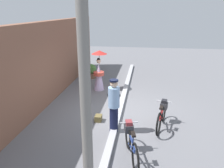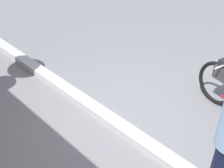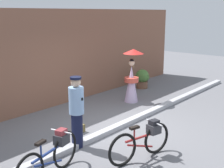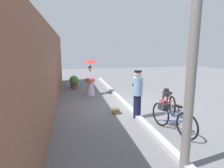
{
  "view_description": "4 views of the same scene",
  "coord_description": "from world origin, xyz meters",
  "px_view_note": "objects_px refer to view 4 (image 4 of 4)",
  "views": [
    {
      "loc": [
        -7.48,
        -0.84,
        3.56
      ],
      "look_at": [
        0.69,
        0.39,
        0.82
      ],
      "focal_mm": 35.91,
      "sensor_mm": 36.0,
      "label": 1
    },
    {
      "loc": [
        -2.07,
        2.22,
        2.87
      ],
      "look_at": [
        -0.02,
        0.23,
        0.93
      ],
      "focal_mm": 46.7,
      "sensor_mm": 36.0,
      "label": 2
    },
    {
      "loc": [
        -5.67,
        -4.69,
        3.04
      ],
      "look_at": [
        0.06,
        0.26,
        1.18
      ],
      "focal_mm": 47.06,
      "sensor_mm": 36.0,
      "label": 3
    },
    {
      "loc": [
        -7.4,
        2.22,
        2.4
      ],
      "look_at": [
        -0.14,
        0.61,
        0.98
      ],
      "focal_mm": 30.45,
      "sensor_mm": 36.0,
      "label": 4
    }
  ],
  "objects_px": {
    "person_officer": "(137,93)",
    "potted_plant_by_door": "(74,82)",
    "backpack_on_pavement": "(116,111)",
    "bicycle_far_side": "(171,116)",
    "bicycle_near_officer": "(168,100)",
    "person_with_parasol": "(90,78)",
    "utility_pole": "(193,48)"
  },
  "relations": [
    {
      "from": "bicycle_far_side",
      "to": "person_with_parasol",
      "type": "bearing_deg",
      "value": 20.41
    },
    {
      "from": "bicycle_far_side",
      "to": "person_with_parasol",
      "type": "distance_m",
      "value": 5.21
    },
    {
      "from": "bicycle_far_side",
      "to": "utility_pole",
      "type": "xyz_separation_m",
      "value": [
        -1.7,
        0.63,
        1.95
      ]
    },
    {
      "from": "person_officer",
      "to": "person_with_parasol",
      "type": "relative_size",
      "value": 0.91
    },
    {
      "from": "bicycle_far_side",
      "to": "backpack_on_pavement",
      "type": "bearing_deg",
      "value": 33.86
    },
    {
      "from": "person_with_parasol",
      "to": "backpack_on_pavement",
      "type": "relative_size",
      "value": 6.31
    },
    {
      "from": "bicycle_near_officer",
      "to": "person_officer",
      "type": "relative_size",
      "value": 0.98
    },
    {
      "from": "potted_plant_by_door",
      "to": "bicycle_far_side",
      "type": "bearing_deg",
      "value": -158.66
    },
    {
      "from": "potted_plant_by_door",
      "to": "utility_pole",
      "type": "height_order",
      "value": "utility_pole"
    },
    {
      "from": "backpack_on_pavement",
      "to": "bicycle_near_officer",
      "type": "bearing_deg",
      "value": -91.57
    },
    {
      "from": "bicycle_far_side",
      "to": "person_officer",
      "type": "relative_size",
      "value": 1.05
    },
    {
      "from": "bicycle_far_side",
      "to": "person_officer",
      "type": "xyz_separation_m",
      "value": [
        1.2,
        0.6,
        0.44
      ]
    },
    {
      "from": "backpack_on_pavement",
      "to": "bicycle_far_side",
      "type": "bearing_deg",
      "value": -146.14
    },
    {
      "from": "person_officer",
      "to": "potted_plant_by_door",
      "type": "bearing_deg",
      "value": 20.16
    },
    {
      "from": "person_officer",
      "to": "potted_plant_by_door",
      "type": "relative_size",
      "value": 2.15
    },
    {
      "from": "bicycle_near_officer",
      "to": "potted_plant_by_door",
      "type": "xyz_separation_m",
      "value": [
        4.93,
        3.47,
        -0.01
      ]
    },
    {
      "from": "potted_plant_by_door",
      "to": "backpack_on_pavement",
      "type": "xyz_separation_m",
      "value": [
        -4.87,
        -1.4,
        -0.3
      ]
    },
    {
      "from": "bicycle_near_officer",
      "to": "person_with_parasol",
      "type": "xyz_separation_m",
      "value": [
        3.14,
        2.68,
        0.46
      ]
    },
    {
      "from": "bicycle_far_side",
      "to": "utility_pole",
      "type": "bearing_deg",
      "value": 159.51
    },
    {
      "from": "bicycle_near_officer",
      "to": "bicycle_far_side",
      "type": "relative_size",
      "value": 0.93
    },
    {
      "from": "utility_pole",
      "to": "bicycle_far_side",
      "type": "bearing_deg",
      "value": -20.49
    },
    {
      "from": "backpack_on_pavement",
      "to": "utility_pole",
      "type": "distance_m",
      "value": 4.21
    },
    {
      "from": "person_with_parasol",
      "to": "utility_pole",
      "type": "xyz_separation_m",
      "value": [
        -6.57,
        -1.18,
        1.52
      ]
    },
    {
      "from": "bicycle_near_officer",
      "to": "bicycle_far_side",
      "type": "xyz_separation_m",
      "value": [
        -1.73,
        0.86,
        0.03
      ]
    },
    {
      "from": "bicycle_near_officer",
      "to": "backpack_on_pavement",
      "type": "height_order",
      "value": "bicycle_near_officer"
    },
    {
      "from": "bicycle_near_officer",
      "to": "utility_pole",
      "type": "relative_size",
      "value": 0.34
    },
    {
      "from": "bicycle_far_side",
      "to": "utility_pole",
      "type": "relative_size",
      "value": 0.36
    },
    {
      "from": "bicycle_near_officer",
      "to": "potted_plant_by_door",
      "type": "distance_m",
      "value": 6.03
    },
    {
      "from": "bicycle_near_officer",
      "to": "utility_pole",
      "type": "xyz_separation_m",
      "value": [
        -3.43,
        1.5,
        1.98
      ]
    },
    {
      "from": "bicycle_near_officer",
      "to": "person_officer",
      "type": "height_order",
      "value": "person_officer"
    },
    {
      "from": "bicycle_near_officer",
      "to": "backpack_on_pavement",
      "type": "xyz_separation_m",
      "value": [
        0.06,
        2.06,
        -0.31
      ]
    },
    {
      "from": "person_officer",
      "to": "utility_pole",
      "type": "height_order",
      "value": "utility_pole"
    }
  ]
}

